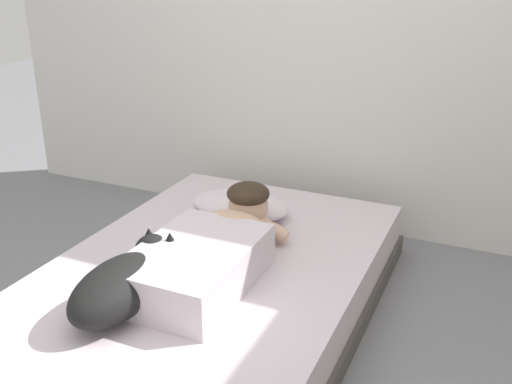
% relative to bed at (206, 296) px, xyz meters
% --- Properties ---
extents(back_wall, '(4.46, 0.12, 2.50)m').
position_rel_bed_xyz_m(back_wall, '(0.17, 1.29, 1.11)').
color(back_wall, silver).
rests_on(back_wall, ground).
extents(bed, '(1.33, 2.08, 0.28)m').
position_rel_bed_xyz_m(bed, '(0.00, 0.00, 0.00)').
color(bed, '#4C4742').
rests_on(bed, ground).
extents(pillow, '(0.52, 0.32, 0.11)m').
position_rel_bed_xyz_m(pillow, '(-0.10, 0.56, 0.20)').
color(pillow, silver).
rests_on(pillow, bed).
extents(person_lying, '(0.43, 0.92, 0.27)m').
position_rel_bed_xyz_m(person_lying, '(0.04, -0.01, 0.25)').
color(person_lying, silver).
rests_on(person_lying, bed).
extents(dog, '(0.26, 0.57, 0.21)m').
position_rel_bed_xyz_m(dog, '(-0.13, -0.39, 0.25)').
color(dog, black).
rests_on(dog, bed).
extents(coffee_cup, '(0.12, 0.09, 0.07)m').
position_rel_bed_xyz_m(coffee_cup, '(0.11, 0.35, 0.18)').
color(coffee_cup, white).
rests_on(coffee_cup, bed).
extents(cell_phone, '(0.07, 0.14, 0.01)m').
position_rel_bed_xyz_m(cell_phone, '(-0.07, 0.15, 0.15)').
color(cell_phone, black).
rests_on(cell_phone, bed).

